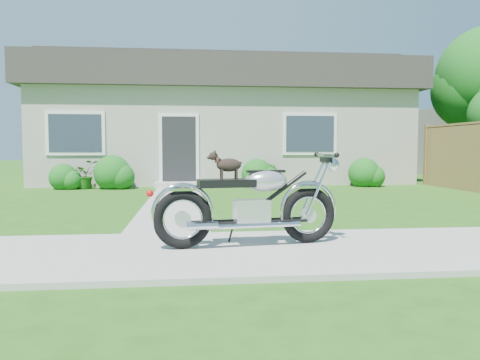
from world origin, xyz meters
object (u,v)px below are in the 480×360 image
at_px(potted_plant_right, 272,175).
at_px(potted_plant_left, 85,175).
at_px(house, 222,121).
at_px(motorcycle_with_dog, 252,203).

bearing_deg(potted_plant_right, potted_plant_left, 180.00).
distance_m(house, potted_plant_right, 4.08).
relative_size(house, motorcycle_with_dog, 5.67).
relative_size(potted_plant_left, potted_plant_right, 1.13).
distance_m(house, motorcycle_with_dog, 11.93).
xyz_separation_m(potted_plant_right, motorcycle_with_dog, (-1.71, -8.36, 0.17)).
bearing_deg(potted_plant_left, potted_plant_right, 0.00).
bearing_deg(potted_plant_right, motorcycle_with_dog, -101.53).
xyz_separation_m(house, potted_plant_left, (-4.17, -3.44, -1.75)).
bearing_deg(motorcycle_with_dog, potted_plant_right, 71.36).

